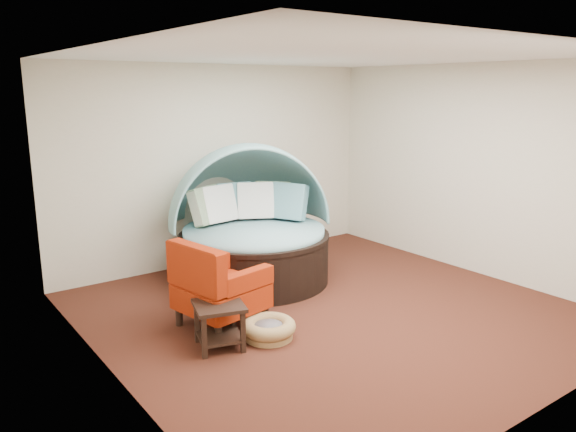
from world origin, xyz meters
TOP-DOWN VIEW (x-y plane):
  - floor at (0.00, 0.00)m, footprint 5.00×5.00m
  - wall_back at (0.00, 2.50)m, footprint 5.00×0.00m
  - wall_front at (0.00, -2.50)m, footprint 5.00×0.00m
  - wall_left at (-2.50, 0.00)m, footprint 0.00×5.00m
  - wall_right at (2.50, 0.00)m, footprint 0.00×5.00m
  - ceiling at (0.00, 0.00)m, footprint 5.00×5.00m
  - canopy_daybed at (-0.10, 1.51)m, footprint 2.51×2.47m
  - pet_basket at (-0.98, -0.15)m, footprint 0.57×0.57m
  - red_armchair at (-1.25, 0.40)m, footprint 0.95×0.95m
  - side_table at (-1.47, -0.04)m, footprint 0.58×0.58m

SIDE VIEW (x-z plane):
  - floor at x=0.00m, z-range 0.00..0.00m
  - pet_basket at x=-0.98m, z-range 0.00..0.20m
  - side_table at x=-1.47m, z-range 0.07..0.51m
  - red_armchair at x=-1.25m, z-range -0.04..0.91m
  - canopy_daybed at x=-0.10m, z-range -0.06..1.72m
  - wall_back at x=0.00m, z-range -1.10..3.90m
  - wall_front at x=0.00m, z-range -1.10..3.90m
  - wall_left at x=-2.50m, z-range -1.10..3.90m
  - wall_right at x=2.50m, z-range -1.10..3.90m
  - ceiling at x=0.00m, z-range 2.80..2.80m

